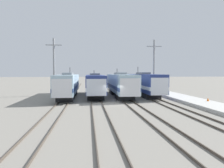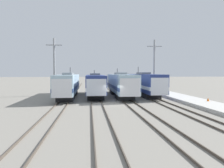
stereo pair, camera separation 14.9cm
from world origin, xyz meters
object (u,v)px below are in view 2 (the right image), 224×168
Objects in this scene: locomotive_far_left at (68,85)px; locomotive_center_left at (95,85)px; catenary_tower_left at (54,66)px; catenary_tower_right at (154,66)px; locomotive_center_right at (121,84)px; traffic_cone at (208,99)px; locomotive_far_right at (144,84)px.

locomotive_far_left reaches higher than locomotive_center_left.
catenary_tower_right is (18.99, 0.00, 0.00)m from catenary_tower_left.
catenary_tower_right is at bearing 13.57° from locomotive_center_left.
catenary_tower_left is at bearing 180.00° from catenary_tower_right.
catenary_tower_right is at bearing 23.28° from locomotive_center_right.
traffic_cone is (3.44, -13.42, -4.88)m from catenary_tower_right.
catenary_tower_left reaches higher than locomotive_center_right.
locomotive_center_right is at bearing 4.96° from locomotive_far_left.
catenary_tower_left reaches higher than locomotive_center_left.
locomotive_center_left is 1.61× the size of catenary_tower_right.
catenary_tower_left is (-16.53, 1.63, 3.27)m from locomotive_far_right.
traffic_cone is at bearing -30.91° from catenary_tower_left.
locomotive_center_right is at bearing -163.02° from locomotive_far_right.
catenary_tower_right is at bearing 0.00° from catenary_tower_left.
locomotive_center_right is 0.98× the size of locomotive_far_right.
traffic_cone is (10.46, -10.40, -1.59)m from locomotive_center_right.
locomotive_far_left is 1.74× the size of catenary_tower_left.
locomotive_far_left is 4.68m from locomotive_center_left.
catenary_tower_right is (2.45, 1.63, 3.27)m from locomotive_far_right.
catenary_tower_right is at bearing 104.37° from traffic_cone.
locomotive_center_right is 4.77m from locomotive_far_right.
locomotive_far_left is at bearing -166.72° from catenary_tower_right.
locomotive_center_left reaches higher than traffic_cone.
catenary_tower_left is at bearing 174.38° from locomotive_far_right.
locomotive_far_right is (13.70, 2.19, 0.04)m from locomotive_far_left.
catenary_tower_right is at bearing 33.53° from locomotive_far_right.
catenary_tower_right reaches higher than locomotive_far_left.
locomotive_far_left is 1.08× the size of locomotive_center_left.
locomotive_far_right is 13.29m from traffic_cone.
locomotive_far_left is 5.79m from catenary_tower_left.
locomotive_far_left is 1.74× the size of catenary_tower_right.
locomotive_far_right reaches higher than locomotive_far_left.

